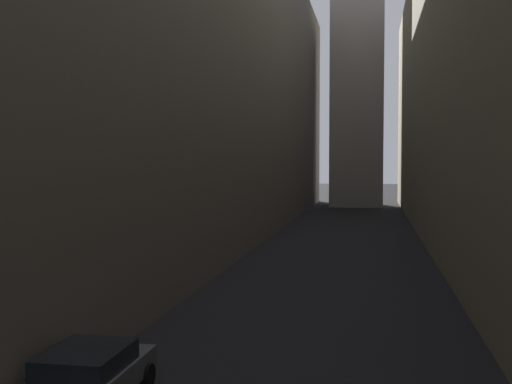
# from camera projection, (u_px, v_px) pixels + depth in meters

# --- Properties ---
(ground_plane) EXTENTS (264.00, 264.00, 0.00)m
(ground_plane) POSITION_uv_depth(u_px,v_px,m) (335.00, 262.00, 35.92)
(ground_plane) COLOR black
(building_block_left) EXTENTS (12.70, 108.00, 24.80)m
(building_block_left) POSITION_uv_depth(u_px,v_px,m) (145.00, 52.00, 39.43)
(building_block_left) COLOR #60594F
(building_block_left) RESTS_ON ground
(parked_car_left_far) EXTENTS (2.07, 4.44, 1.36)m
(parked_car_left_far) POSITION_uv_depth(u_px,v_px,m) (86.00, 377.00, 14.62)
(parked_car_left_far) COLOR #4C4C51
(parked_car_left_far) RESTS_ON ground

